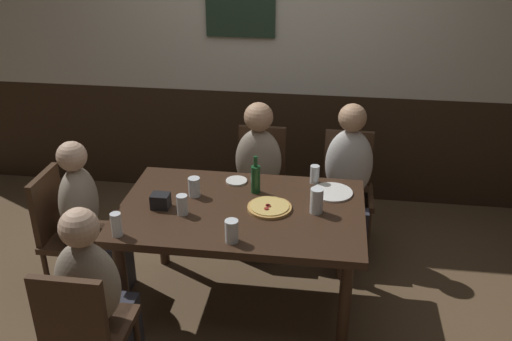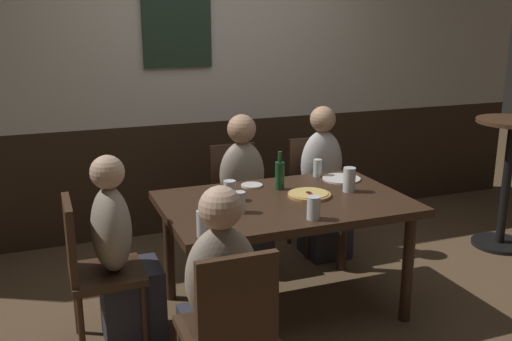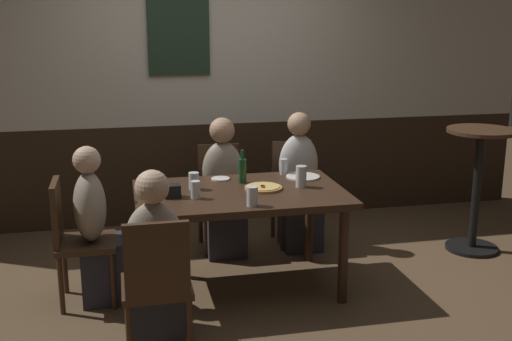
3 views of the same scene
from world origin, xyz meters
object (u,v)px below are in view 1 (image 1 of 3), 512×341
at_px(highball_clear, 117,226).
at_px(pint_glass_amber, 182,205).
at_px(beer_glass_half, 232,233).
at_px(condiment_caddy, 161,201).
at_px(dining_table, 241,220).
at_px(chair_right_far, 347,184).
at_px(chair_left_near, 84,329).
at_px(person_mid_far, 258,189).
at_px(beer_bottle_green, 256,178).
at_px(plate_white_large, 332,192).
at_px(person_right_far, 347,194).
at_px(plate_white_small, 237,181).
at_px(chair_head_west, 66,228).
at_px(tumbler_water, 194,188).
at_px(person_head_west, 91,234).
at_px(person_left_near, 97,311).
at_px(pizza, 269,207).
at_px(chair_mid_far, 260,178).
at_px(pint_glass_stout, 315,175).
at_px(beer_glass_tall, 317,202).

relative_size(highball_clear, pint_glass_amber, 1.13).
xyz_separation_m(beer_glass_half, condiment_caddy, (-0.49, 0.31, -0.01)).
bearing_deg(dining_table, chair_right_far, 53.73).
bearing_deg(chair_left_near, person_mid_far, 68.03).
xyz_separation_m(beer_bottle_green, plate_white_large, (0.49, 0.05, -0.09)).
relative_size(chair_left_near, person_right_far, 0.75).
xyz_separation_m(pint_glass_amber, plate_white_small, (0.25, 0.46, -0.05)).
xyz_separation_m(dining_table, condiment_caddy, (-0.49, -0.06, 0.13)).
relative_size(dining_table, plate_white_small, 10.50).
relative_size(dining_table, chair_head_west, 1.69).
distance_m(tumbler_water, beer_bottle_green, 0.39).
bearing_deg(beer_glass_half, highball_clear, -177.62).
bearing_deg(dining_table, person_head_west, 180.00).
height_order(person_head_west, highball_clear, person_head_west).
bearing_deg(person_mid_far, plate_white_large, -40.45).
xyz_separation_m(person_left_near, pizza, (0.83, 0.74, 0.28)).
bearing_deg(chair_head_west, chair_right_far, 26.20).
xyz_separation_m(pizza, plate_white_small, (-0.26, 0.33, -0.01)).
relative_size(chair_head_west, tumbler_water, 7.12).
relative_size(chair_mid_far, chair_left_near, 1.00).
height_order(person_left_near, beer_glass_half, person_left_near).
bearing_deg(beer_glass_half, person_head_west, 159.71).
bearing_deg(chair_mid_far, dining_table, -90.00).
height_order(pint_glass_stout, highball_clear, highball_clear).
distance_m(chair_right_far, pizza, 1.04).
height_order(person_right_far, tumbler_water, person_right_far).
relative_size(chair_left_near, highball_clear, 6.35).
xyz_separation_m(dining_table, pint_glass_stout, (0.42, 0.40, 0.14)).
xyz_separation_m(chair_mid_far, plate_white_small, (-0.09, -0.55, 0.25)).
distance_m(pizza, plate_white_small, 0.42).
xyz_separation_m(beer_glass_tall, tumbler_water, (-0.77, 0.10, -0.01)).
bearing_deg(chair_head_west, chair_left_near, -60.54).
distance_m(pizza, beer_glass_tall, 0.29).
height_order(person_left_near, beer_bottle_green, person_left_near).
relative_size(person_right_far, plate_white_small, 8.22).
height_order(chair_left_near, condiment_caddy, chair_left_near).
bearing_deg(pint_glass_stout, beer_glass_tall, -85.78).
relative_size(chair_mid_far, pizza, 3.26).
bearing_deg(dining_table, person_left_near, -131.91).
height_order(person_right_far, beer_glass_half, person_right_far).
distance_m(person_head_west, plate_white_small, 1.01).
distance_m(beer_glass_half, beer_glass_tall, 0.59).
distance_m(dining_table, pizza, 0.20).
xyz_separation_m(chair_head_west, plate_white_large, (1.71, 0.27, 0.25)).
bearing_deg(beer_bottle_green, person_left_near, -127.08).
height_order(highball_clear, condiment_caddy, highball_clear).
height_order(chair_left_near, person_right_far, person_right_far).
relative_size(chair_head_west, highball_clear, 6.35).
bearing_deg(plate_white_large, pint_glass_amber, -156.24).
bearing_deg(person_mid_far, pint_glass_stout, -38.25).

